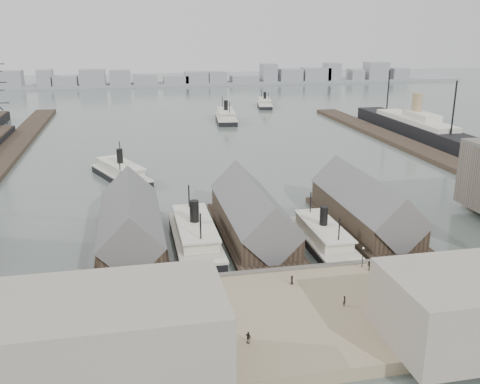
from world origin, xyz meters
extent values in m
plane|color=#505D58|center=(0.00, 0.00, 0.00)|extent=(900.00, 900.00, 0.00)
cube|color=gray|center=(0.00, -20.00, 1.00)|extent=(180.00, 30.00, 2.00)
cube|color=#59544C|center=(0.00, -5.20, 1.15)|extent=(180.00, 1.20, 2.30)
cube|color=#2D231C|center=(-68.00, 100.00, 0.80)|extent=(10.00, 220.00, 1.60)
cube|color=#2D231C|center=(78.00, 90.00, 0.80)|extent=(10.00, 180.00, 1.60)
cube|color=#2D231C|center=(-26.00, 16.00, 0.60)|extent=(14.00, 42.00, 1.20)
cube|color=#2D231C|center=(-26.00, 17.00, 3.70)|extent=(12.00, 36.00, 5.00)
cube|color=#59595B|center=(-26.00, 17.00, 6.30)|extent=(12.60, 37.00, 12.60)
cube|color=#2D231C|center=(0.00, 16.00, 0.60)|extent=(14.00, 42.00, 1.20)
cube|color=#2D231C|center=(0.00, 17.00, 3.70)|extent=(12.00, 36.00, 5.00)
cube|color=#59595B|center=(0.00, 17.00, 6.30)|extent=(12.60, 37.00, 12.60)
cube|color=#2D231C|center=(26.00, 16.00, 0.60)|extent=(14.00, 42.00, 1.20)
cube|color=#2D231C|center=(26.00, 17.00, 3.70)|extent=(12.00, 36.00, 5.00)
cube|color=#59595B|center=(26.00, 17.00, 6.30)|extent=(12.60, 37.00, 12.60)
cube|color=gray|center=(20.00, -32.00, 7.00)|extent=(24.00, 16.00, 10.00)
cube|color=gray|center=(-30.00, -32.00, 8.00)|extent=(30.00, 16.00, 12.00)
cylinder|color=black|center=(-45.00, -7.00, 3.80)|extent=(0.16, 0.16, 3.60)
sphere|color=silver|center=(-45.00, -7.00, 5.70)|extent=(0.44, 0.44, 0.44)
cylinder|color=black|center=(-15.00, -7.00, 3.80)|extent=(0.16, 0.16, 3.60)
sphere|color=silver|center=(-15.00, -7.00, 5.70)|extent=(0.44, 0.44, 0.44)
cylinder|color=black|center=(15.00, -7.00, 3.80)|extent=(0.16, 0.16, 3.60)
sphere|color=silver|center=(15.00, -7.00, 5.70)|extent=(0.44, 0.44, 0.44)
cube|color=gray|center=(0.00, 340.00, 1.00)|extent=(500.00, 40.00, 2.00)
cube|color=gray|center=(-107.98, 330.00, 6.62)|extent=(17.63, 14.00, 13.23)
cube|color=gray|center=(-83.49, 330.00, 6.79)|extent=(10.74, 14.00, 13.58)
cube|color=gray|center=(-69.86, 330.00, 4.32)|extent=(18.06, 14.00, 8.64)
cube|color=gray|center=(-49.92, 330.00, 6.64)|extent=(18.55, 14.00, 13.29)
cube|color=gray|center=(-29.70, 330.00, 6.24)|extent=(15.33, 14.00, 12.47)
cube|color=gray|center=(-11.29, 330.00, 4.36)|extent=(17.56, 14.00, 8.72)
cube|color=gray|center=(11.96, 330.00, 3.82)|extent=(18.76, 14.00, 7.63)
cube|color=gray|center=(27.85, 330.00, 5.17)|extent=(17.61, 14.00, 10.35)
cube|color=gray|center=(44.04, 330.00, 5.15)|extent=(13.38, 14.00, 10.30)
cube|color=gray|center=(65.61, 330.00, 3.38)|extent=(20.73, 14.00, 6.75)
cube|color=gray|center=(85.69, 330.00, 7.79)|extent=(11.51, 14.00, 15.57)
cube|color=gray|center=(103.47, 330.00, 5.63)|extent=(18.17, 14.00, 11.26)
cube|color=gray|center=(125.20, 330.00, 5.92)|extent=(21.81, 14.00, 11.83)
cube|color=gray|center=(139.05, 330.00, 7.75)|extent=(11.12, 14.00, 15.50)
cube|color=gray|center=(159.69, 330.00, 5.14)|extent=(10.90, 14.00, 10.29)
cube|color=gray|center=(177.90, 330.00, 7.86)|extent=(17.95, 14.00, 15.72)
cube|color=gray|center=(197.92, 330.00, 5.26)|extent=(14.21, 14.00, 10.51)
cube|color=black|center=(-13.00, 13.54, 0.95)|extent=(8.45, 29.56, 1.90)
cube|color=silver|center=(-13.00, 13.54, 2.32)|extent=(8.87, 29.56, 0.53)
cube|color=silver|center=(-13.00, 13.54, 3.80)|extent=(6.86, 21.12, 2.32)
cube|color=silver|center=(-13.00, 13.54, 5.28)|extent=(7.39, 23.23, 0.42)
cylinder|color=black|center=(-13.00, 13.54, 7.60)|extent=(1.90, 1.90, 4.75)
cylinder|color=black|center=(-13.00, 23.04, 7.39)|extent=(0.32, 0.32, 6.33)
cylinder|color=black|center=(-13.00, 4.03, 7.39)|extent=(0.32, 0.32, 6.33)
cube|color=black|center=(13.00, 8.04, 0.83)|extent=(7.38, 25.83, 1.66)
cube|color=silver|center=(13.00, 8.04, 2.03)|extent=(7.75, 25.83, 0.46)
cube|color=silver|center=(13.00, 8.04, 3.32)|extent=(6.00, 18.45, 2.03)
cube|color=silver|center=(13.00, 8.04, 4.61)|extent=(6.46, 20.30, 0.37)
cylinder|color=black|center=(13.00, 8.04, 6.64)|extent=(1.66, 1.66, 4.15)
cylinder|color=black|center=(13.00, 16.35, 6.46)|extent=(0.28, 0.28, 5.54)
cylinder|color=black|center=(13.00, -0.26, 6.46)|extent=(0.28, 0.28, 5.54)
cube|color=black|center=(-28.32, 68.31, 0.90)|extent=(18.20, 28.82, 1.79)
cube|color=silver|center=(-28.32, 68.31, 2.19)|extent=(18.57, 28.98, 0.50)
cube|color=silver|center=(-28.32, 68.31, 3.59)|extent=(13.72, 20.89, 2.19)
cube|color=silver|center=(-28.32, 68.31, 4.99)|extent=(14.95, 22.92, 0.40)
cylinder|color=black|center=(-28.32, 68.31, 7.18)|extent=(1.79, 1.79, 4.49)
cylinder|color=black|center=(-28.32, 77.28, 6.98)|extent=(0.30, 0.30, 5.98)
cylinder|color=black|center=(-28.32, 59.33, 6.98)|extent=(0.30, 0.30, 5.98)
cube|color=black|center=(20.71, 162.38, 0.96)|extent=(11.67, 30.73, 1.93)
cube|color=silver|center=(20.71, 162.38, 2.36)|extent=(12.10, 30.77, 0.54)
cube|color=silver|center=(20.71, 162.38, 3.86)|extent=(9.18, 22.04, 2.36)
cube|color=silver|center=(20.71, 162.38, 5.36)|extent=(9.93, 24.22, 0.43)
cylinder|color=black|center=(20.71, 162.38, 7.71)|extent=(1.93, 1.93, 4.82)
cylinder|color=black|center=(20.71, 172.02, 7.50)|extent=(0.32, 0.32, 6.43)
cylinder|color=black|center=(20.71, 152.74, 7.50)|extent=(0.32, 0.32, 6.43)
cube|color=black|center=(51.00, 205.77, 0.80)|extent=(11.52, 25.74, 1.60)
cube|color=silver|center=(51.00, 205.77, 1.95)|extent=(11.87, 25.81, 0.44)
cube|color=silver|center=(51.00, 205.77, 3.20)|extent=(8.91, 18.51, 1.95)
cube|color=silver|center=(51.00, 205.77, 4.44)|extent=(9.67, 20.34, 0.36)
cylinder|color=black|center=(51.00, 205.77, 6.39)|extent=(1.60, 1.60, 4.00)
cylinder|color=black|center=(51.00, 213.76, 6.22)|extent=(0.27, 0.27, 5.33)
cylinder|color=black|center=(51.00, 197.78, 6.22)|extent=(0.27, 0.27, 5.33)
cube|color=black|center=(92.00, 112.60, 2.79)|extent=(12.09, 88.34, 5.58)
cube|color=silver|center=(92.00, 112.60, 6.51)|extent=(10.23, 51.15, 1.86)
cube|color=silver|center=(92.00, 107.95, 8.83)|extent=(7.44, 18.60, 2.79)
cylinder|color=tan|center=(92.00, 112.60, 13.02)|extent=(4.09, 4.09, 9.30)
imported|color=black|center=(-41.01, -11.41, 2.82)|extent=(1.59, 1.44, 1.64)
cube|color=#3F2D21|center=(-43.60, -11.20, 2.90)|extent=(2.71, 1.70, 0.25)
cylinder|color=black|center=(-43.66, -11.90, 2.55)|extent=(1.10, 0.17, 1.10)
cylinder|color=black|center=(-43.55, -10.50, 2.55)|extent=(1.10, 0.17, 1.10)
imported|color=black|center=(-18.51, -19.91, 2.80)|extent=(2.08, 1.56, 1.60)
cube|color=#3F2D21|center=(-20.89, -20.96, 2.90)|extent=(2.98, 2.42, 0.25)
cylinder|color=black|center=(-20.61, -21.60, 2.55)|extent=(1.04, 0.52, 1.10)
cylinder|color=black|center=(-21.17, -20.32, 2.55)|extent=(1.04, 0.52, 1.10)
imported|color=black|center=(16.71, -22.53, 2.78)|extent=(1.59, 1.77, 1.56)
cube|color=#3F2D21|center=(14.15, -23.00, 2.90)|extent=(2.83, 1.95, 0.25)
cylinder|color=black|center=(14.28, -23.69, 2.55)|extent=(1.10, 0.28, 1.10)
cylinder|color=black|center=(14.03, -22.32, 2.55)|extent=(1.10, 0.28, 1.10)
imported|color=black|center=(-45.00, -10.48, 2.86)|extent=(0.76, 0.78, 1.73)
imported|color=black|center=(-36.16, -21.61, 2.86)|extent=(0.95, 0.81, 1.72)
imported|color=black|center=(-15.44, -8.00, 2.82)|extent=(0.66, 1.09, 1.64)
imported|color=black|center=(-10.66, -26.63, 2.89)|extent=(1.04, 1.04, 1.77)
imported|color=black|center=(0.49, -10.89, 2.79)|extent=(0.51, 0.78, 1.58)
imported|color=black|center=(6.37, -19.65, 2.85)|extent=(0.74, 0.77, 1.70)
imported|color=black|center=(15.50, -8.65, 2.90)|extent=(0.94, 1.05, 1.80)
imported|color=black|center=(18.53, -16.31, 2.87)|extent=(1.10, 0.72, 1.73)
camera|label=1|loc=(-24.90, -89.41, 43.95)|focal=40.00mm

